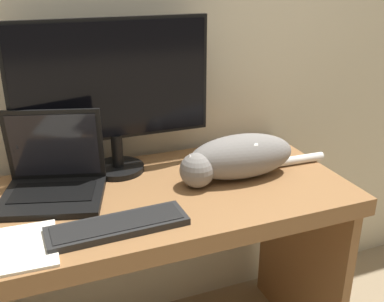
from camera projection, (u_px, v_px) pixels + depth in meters
wall_back at (104, 14)px, 1.56m from camera, size 6.40×0.06×2.60m
desk at (140, 239)px, 1.51m from camera, size 1.40×0.61×0.77m
monitor at (113, 89)px, 1.50m from camera, size 0.68×0.18×0.53m
laptop at (53, 180)px, 1.42m from camera, size 0.37×0.33×0.27m
external_keyboard at (118, 226)px, 1.25m from camera, size 0.40×0.13×0.02m
cat at (237, 157)px, 1.54m from camera, size 0.58×0.18×0.15m
paper_notepad at (19, 248)px, 1.16m from camera, size 0.20×0.23×0.01m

